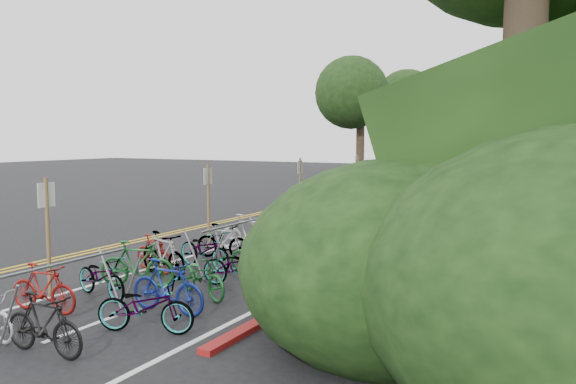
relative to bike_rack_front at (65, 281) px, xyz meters
name	(u,v)px	position (x,y,z in m)	size (l,w,h in m)	color
ground	(57,281)	(-2.90, 2.17, -0.85)	(120.00, 120.00, 0.00)	black
road_markings	(290,224)	(-2.27, 12.26, -0.85)	(7.47, 80.00, 0.01)	gold
red_curb	(435,226)	(2.80, 14.17, -0.80)	(0.25, 28.00, 0.10)	maroon
bike_rack_front	(65,281)	(0.00, 0.00, 0.00)	(1.15, 2.76, 1.18)	gray
bike_racks_rest	(375,198)	(0.10, 15.17, 0.00)	(1.14, 23.00, 1.17)	gray
signpost_near	(48,229)	(-1.90, 1.19, 0.57)	(0.08, 0.40, 2.48)	brown
signposts_rest	(331,180)	(-2.30, 16.17, 0.58)	(0.08, 18.40, 2.50)	brown
bike_front	(154,253)	(-1.57, 3.93, -0.40)	(1.51, 0.43, 0.91)	maroon
bike_valet	(186,265)	(0.03, 3.21, -0.37)	(3.40, 9.78, 1.10)	beige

